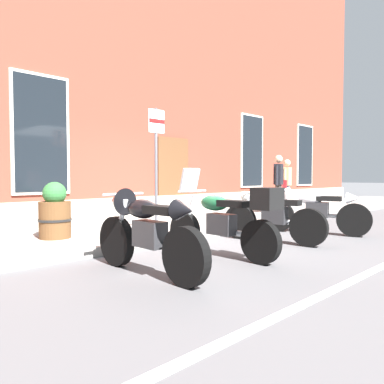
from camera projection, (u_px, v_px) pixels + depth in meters
ground_plane at (198, 240)px, 7.03m from camera, size 140.00×140.00×0.00m
sidewalk at (152, 229)px, 8.04m from camera, size 31.64×2.84×0.15m
lane_stripe at (373, 271)px, 4.73m from camera, size 31.64×0.12×0.01m
brick_pub_facade at (51, 51)px, 11.43m from camera, size 25.64×7.33×10.26m
motorcycle_black_sport at (144, 228)px, 4.56m from camera, size 0.62×2.04×1.07m
motorcycle_green_touring at (225, 220)px, 5.54m from camera, size 0.62×2.16×1.36m
motorcycle_black_naked at (272, 217)px, 6.77m from camera, size 0.63×2.02×0.93m
motorcycle_white_sport at (311, 208)px, 7.81m from camera, size 0.86×2.15×1.00m
pedestrian_dark_jacket at (278, 181)px, 10.60m from camera, size 0.63×0.37×1.69m
pedestrian_tan_coat at (287, 182)px, 11.42m from camera, size 0.64×0.34×1.60m
parking_sign at (156, 152)px, 7.07m from camera, size 0.36×0.07×2.38m
barrel_planter at (55, 213)px, 6.35m from camera, size 0.56×0.56×0.98m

